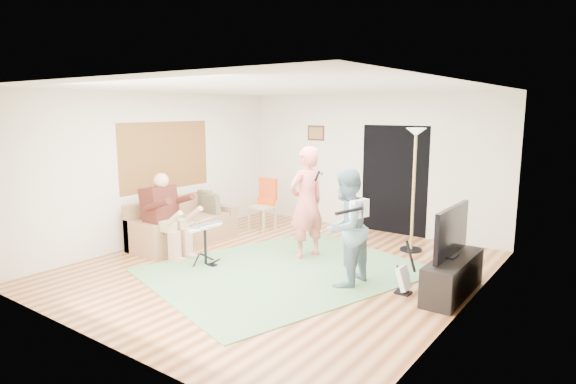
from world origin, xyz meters
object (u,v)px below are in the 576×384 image
object	(u,v)px
sofa	(181,228)
drum_kit	(205,247)
tv_cabinet	(453,276)
dining_chair	(263,212)
singer	(306,203)
guitarist	(346,228)
torchiere_lamp	(414,168)
guitar_spare	(404,279)
television	(452,231)

from	to	relation	value
sofa	drum_kit	bearing A→B (deg)	-26.76
sofa	tv_cabinet	bearing A→B (deg)	4.59
dining_chair	tv_cabinet	size ratio (longest dim) A/B	0.74
singer	guitarist	bearing A→B (deg)	74.30
singer	torchiere_lamp	distance (m)	1.92
dining_chair	guitar_spare	bearing A→B (deg)	-23.61
drum_kit	guitar_spare	bearing A→B (deg)	13.03
guitarist	tv_cabinet	xyz separation A→B (m)	(1.32, 0.51, -0.56)
torchiere_lamp	tv_cabinet	size ratio (longest dim) A/B	1.50
sofa	television	distance (m)	4.79
dining_chair	tv_cabinet	xyz separation A→B (m)	(4.17, -1.23, -0.12)
dining_chair	singer	bearing A→B (deg)	-30.73
drum_kit	guitar_spare	world-z (taller)	guitar_spare
sofa	dining_chair	bearing A→B (deg)	68.99
torchiere_lamp	dining_chair	bearing A→B (deg)	-173.29
singer	guitar_spare	xyz separation A→B (m)	(1.93, -0.57, -0.70)
tv_cabinet	singer	bearing A→B (deg)	174.83
torchiere_lamp	tv_cabinet	world-z (taller)	torchiere_lamp
tv_cabinet	television	world-z (taller)	television
drum_kit	television	bearing A→B (deg)	16.70
singer	guitarist	distance (m)	1.35
torchiere_lamp	dining_chair	size ratio (longest dim) A/B	2.03
drum_kit	torchiere_lamp	size ratio (longest dim) A/B	0.32
torchiere_lamp	guitarist	bearing A→B (deg)	-93.41
tv_cabinet	television	distance (m)	0.60
guitar_spare	torchiere_lamp	bearing A→B (deg)	109.26
drum_kit	television	world-z (taller)	television
guitar_spare	drum_kit	bearing A→B (deg)	-166.97
sofa	torchiere_lamp	world-z (taller)	torchiere_lamp
sofa	dining_chair	world-z (taller)	dining_chair
dining_chair	drum_kit	bearing A→B (deg)	-73.78
guitar_spare	singer	bearing A→B (deg)	163.59
drum_kit	television	size ratio (longest dim) A/B	0.57
sofa	guitarist	size ratio (longest dim) A/B	1.23
singer	guitarist	xyz separation A→B (m)	(1.13, -0.73, -0.10)
singer	guitar_spare	world-z (taller)	singer
sofa	singer	bearing A→B (deg)	14.58
guitar_spare	tv_cabinet	distance (m)	0.63
television	dining_chair	bearing A→B (deg)	163.32
guitarist	tv_cabinet	distance (m)	1.52
guitarist	tv_cabinet	size ratio (longest dim) A/B	1.16
drum_kit	tv_cabinet	xyz separation A→B (m)	(3.50, 1.03, -0.04)
guitarist	dining_chair	world-z (taller)	guitarist
drum_kit	tv_cabinet	world-z (taller)	drum_kit
sofa	guitar_spare	size ratio (longest dim) A/B	2.73
torchiere_lamp	tv_cabinet	bearing A→B (deg)	-52.87
guitar_spare	sofa	bearing A→B (deg)	-179.48
singer	television	distance (m)	2.42
television	drum_kit	bearing A→B (deg)	-163.30
guitarist	guitar_spare	world-z (taller)	guitarist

